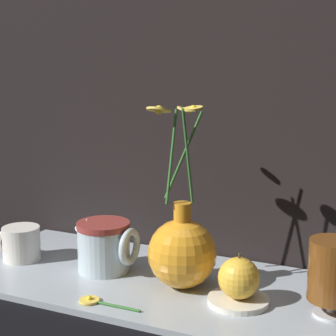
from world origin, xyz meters
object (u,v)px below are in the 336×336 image
vase_with_flowers (182,251)px  tea_glass (333,272)px  ceramic_pitcher (106,243)px  orange_fruit (239,278)px  yellow_mug (20,243)px

vase_with_flowers → tea_glass: 0.27m
ceramic_pitcher → orange_fruit: size_ratio=1.62×
ceramic_pitcher → tea_glass: 0.44m
tea_glass → vase_with_flowers: bearing=178.1°
vase_with_flowers → tea_glass: (0.27, -0.01, 0.01)m
orange_fruit → yellow_mug: bearing=178.1°
yellow_mug → ceramic_pitcher: ceramic_pitcher is taller
yellow_mug → ceramic_pitcher: 0.20m
vase_with_flowers → tea_glass: bearing=-1.9°
vase_with_flowers → ceramic_pitcher: (-0.17, 0.01, -0.01)m
vase_with_flowers → tea_glass: size_ratio=2.61×
yellow_mug → tea_glass: bearing=0.2°
ceramic_pitcher → vase_with_flowers: bearing=-3.8°
ceramic_pitcher → tea_glass: (0.44, -0.02, 0.02)m
yellow_mug → orange_fruit: size_ratio=1.10×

